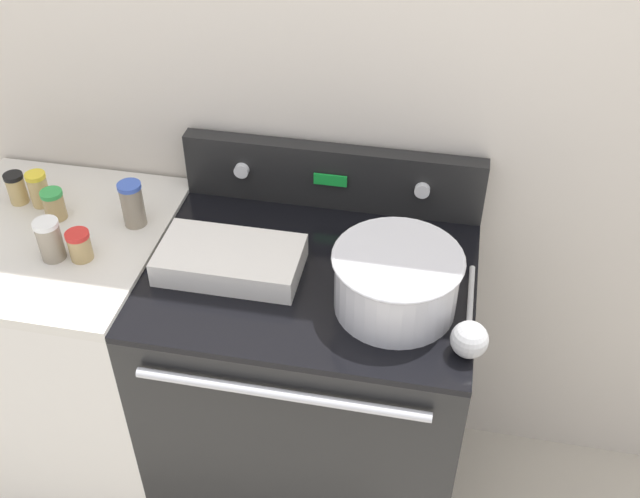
{
  "coord_description": "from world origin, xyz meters",
  "views": [
    {
      "loc": [
        0.29,
        -1.06,
        2.13
      ],
      "look_at": [
        0.02,
        0.33,
        0.98
      ],
      "focal_mm": 42.0,
      "sensor_mm": 36.0,
      "label": 1
    }
  ],
  "objects": [
    {
      "name": "stove_range",
      "position": [
        0.0,
        0.32,
        0.46
      ],
      "size": [
        0.82,
        0.66,
        0.92
      ],
      "color": "black",
      "rests_on": "ground_plane"
    },
    {
      "name": "control_panel",
      "position": [
        0.0,
        0.61,
        1.01
      ],
      "size": [
        0.82,
        0.07,
        0.18
      ],
      "color": "black",
      "rests_on": "stove_range"
    },
    {
      "name": "kitchen_wall",
      "position": [
        0.0,
        0.67,
        1.25
      ],
      "size": [
        8.0,
        0.05,
        2.5
      ],
      "color": "beige",
      "rests_on": "ground_plane"
    },
    {
      "name": "casserole_dish",
      "position": [
        -0.2,
        0.28,
        0.96
      ],
      "size": [
        0.35,
        0.2,
        0.06
      ],
      "color": "silver",
      "rests_on": "stove_range"
    },
    {
      "name": "ladle",
      "position": [
        0.39,
        0.12,
        0.96
      ],
      "size": [
        0.08,
        0.33,
        0.08
      ],
      "color": "#B7B7B7",
      "rests_on": "stove_range"
    },
    {
      "name": "spice_jar_white_cap",
      "position": [
        -0.64,
        0.23,
        0.99
      ],
      "size": [
        0.06,
        0.06,
        0.11
      ],
      "color": "gray",
      "rests_on": "side_counter"
    },
    {
      "name": "mixing_bowl",
      "position": [
        0.22,
        0.23,
        1.01
      ],
      "size": [
        0.3,
        0.3,
        0.15
      ],
      "color": "silver",
      "rests_on": "stove_range"
    },
    {
      "name": "spice_jar_yellow_cap",
      "position": [
        -0.78,
        0.43,
        0.98
      ],
      "size": [
        0.05,
        0.05,
        0.1
      ],
      "color": "tan",
      "rests_on": "side_counter"
    },
    {
      "name": "side_counter",
      "position": [
        -0.71,
        0.32,
        0.47
      ],
      "size": [
        0.6,
        0.63,
        0.93
      ],
      "color": "silver",
      "rests_on": "ground_plane"
    },
    {
      "name": "spice_jar_blue_cap",
      "position": [
        -0.49,
        0.4,
        1.0
      ],
      "size": [
        0.06,
        0.06,
        0.13
      ],
      "color": "gray",
      "rests_on": "side_counter"
    },
    {
      "name": "spice_jar_green_cap",
      "position": [
        -0.71,
        0.39,
        0.98
      ],
      "size": [
        0.06,
        0.06,
        0.08
      ],
      "color": "tan",
      "rests_on": "side_counter"
    },
    {
      "name": "spice_jar_black_cap",
      "position": [
        -0.84,
        0.43,
        0.98
      ],
      "size": [
        0.05,
        0.05,
        0.09
      ],
      "color": "tan",
      "rests_on": "side_counter"
    },
    {
      "name": "spice_jar_red_cap",
      "position": [
        -0.57,
        0.24,
        0.97
      ],
      "size": [
        0.06,
        0.06,
        0.08
      ],
      "color": "tan",
      "rests_on": "side_counter"
    }
  ]
}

